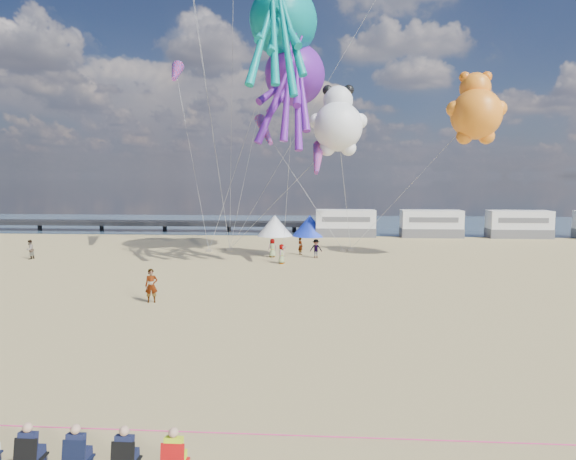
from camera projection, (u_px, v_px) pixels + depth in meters
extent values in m
plane|color=tan|center=(226.00, 364.00, 18.52)|extent=(120.00, 120.00, 0.00)
plane|color=#365068|center=(298.00, 224.00, 73.09)|extent=(120.00, 120.00, 0.00)
cube|color=black|center=(70.00, 223.00, 63.96)|extent=(60.00, 3.00, 0.50)
cube|color=silver|center=(345.00, 223.00, 57.65)|extent=(6.60, 2.50, 3.00)
cube|color=silver|center=(431.00, 224.00, 57.01)|extent=(6.60, 2.50, 3.00)
cube|color=silver|center=(519.00, 224.00, 56.37)|extent=(6.60, 2.50, 3.00)
cone|color=white|center=(275.00, 225.00, 58.22)|extent=(4.00, 4.00, 2.40)
cone|color=#1933CC|center=(310.00, 226.00, 57.95)|extent=(4.00, 4.00, 2.40)
cylinder|color=#F2338C|center=(191.00, 432.00, 13.56)|extent=(34.00, 0.03, 0.03)
imported|color=tan|center=(151.00, 286.00, 27.48)|extent=(0.75, 0.59, 1.82)
imported|color=#7F6659|center=(282.00, 254.00, 39.73)|extent=(0.51, 0.63, 1.52)
imported|color=#7F6659|center=(30.00, 250.00, 41.86)|extent=(0.57, 0.82, 1.59)
imported|color=#7F6659|center=(316.00, 249.00, 42.44)|extent=(0.79, 0.62, 1.57)
imported|color=#7F6659|center=(300.00, 246.00, 44.24)|extent=(1.18, 1.39, 1.50)
imported|color=#7F6659|center=(272.00, 248.00, 42.90)|extent=(0.67, 0.59, 1.55)
cube|color=gray|center=(209.00, 251.00, 45.86)|extent=(0.50, 0.35, 0.22)
cube|color=gray|center=(283.00, 248.00, 47.86)|extent=(0.50, 0.35, 0.22)
cube|color=gray|center=(351.00, 249.00, 46.68)|extent=(0.50, 0.35, 0.22)
cube|color=gray|center=(343.00, 250.00, 46.17)|extent=(0.50, 0.35, 0.22)
cube|color=gray|center=(230.00, 249.00, 46.71)|extent=(0.50, 0.35, 0.22)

